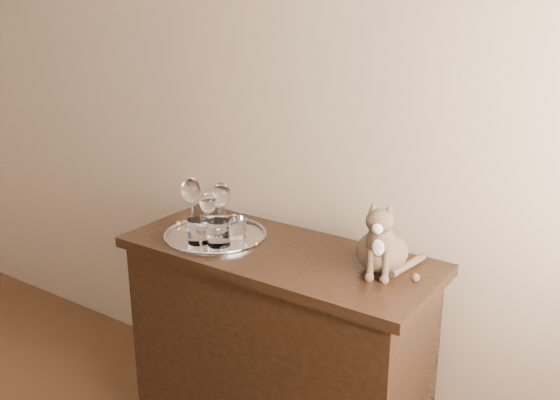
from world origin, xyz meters
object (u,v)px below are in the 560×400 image
(wine_glass_c, at_px, (192,203))
(tumbler_a, at_px, (219,233))
(tumbler_c, at_px, (237,227))
(wine_glass_b, at_px, (222,207))
(tray, at_px, (215,236))
(cat, at_px, (384,232))
(wine_glass_d, at_px, (208,214))
(tumbler_b, at_px, (198,231))
(sideboard, at_px, (278,350))

(wine_glass_c, height_order, tumbler_a, wine_glass_c)
(tumbler_c, bearing_deg, wine_glass_b, 165.04)
(wine_glass_b, relative_size, wine_glass_c, 0.93)
(tray, relative_size, cat, 1.47)
(tumbler_a, relative_size, cat, 0.36)
(tumbler_c, bearing_deg, wine_glass_d, -157.01)
(tray, bearing_deg, wine_glass_c, 176.08)
(tumbler_b, relative_size, tumbler_c, 1.15)
(sideboard, distance_m, wine_glass_c, 0.67)
(tumbler_a, xyz_separation_m, tumbler_c, (0.01, 0.10, -0.01))
(wine_glass_b, height_order, tumbler_c, wine_glass_b)
(sideboard, xyz_separation_m, tumbler_b, (-0.28, -0.12, 0.48))
(tray, bearing_deg, tumbler_b, -93.43)
(sideboard, relative_size, tumbler_c, 14.95)
(wine_glass_c, xyz_separation_m, wine_glass_d, (0.10, -0.02, -0.02))
(tray, distance_m, cat, 0.68)
(cat, bearing_deg, wine_glass_d, 172.60)
(wine_glass_b, bearing_deg, tumbler_a, -55.24)
(tumbler_a, distance_m, cat, 0.62)
(wine_glass_d, relative_size, cat, 0.63)
(wine_glass_b, relative_size, wine_glass_d, 1.15)
(sideboard, relative_size, tumbler_a, 12.32)
(wine_glass_c, bearing_deg, cat, 6.39)
(wine_glass_d, xyz_separation_m, cat, (0.69, 0.11, 0.04))
(tray, height_order, wine_glass_b, wine_glass_b)
(wine_glass_d, bearing_deg, wine_glass_c, 170.18)
(tumbler_b, height_order, cat, cat)
(cat, bearing_deg, tumbler_c, 169.87)
(tumbler_a, bearing_deg, tray, 137.48)
(sideboard, height_order, tumbler_c, tumbler_c)
(sideboard, xyz_separation_m, tumbler_c, (-0.19, 0.01, 0.47))
(wine_glass_d, height_order, tumbler_b, wine_glass_d)
(tray, relative_size, tumbler_a, 4.11)
(tumbler_b, bearing_deg, wine_glass_c, 139.96)
(tumbler_b, bearing_deg, wine_glass_d, 102.67)
(tray, xyz_separation_m, tumbler_b, (-0.01, -0.09, 0.05))
(wine_glass_b, bearing_deg, wine_glass_c, -154.39)
(wine_glass_b, relative_size, tumbler_b, 2.13)
(wine_glass_d, bearing_deg, cat, 8.74)
(sideboard, relative_size, wine_glass_b, 6.10)
(tray, xyz_separation_m, wine_glass_c, (-0.12, 0.01, 0.11))
(sideboard, xyz_separation_m, tumbler_a, (-0.20, -0.10, 0.48))
(tray, bearing_deg, wine_glass_b, 104.06)
(tray, xyz_separation_m, tumbler_c, (0.08, 0.04, 0.04))
(cat, bearing_deg, wine_glass_c, 170.26)
(tumbler_a, relative_size, tumbler_c, 1.21)
(tumbler_a, distance_m, tumbler_c, 0.10)
(sideboard, xyz_separation_m, tray, (-0.27, -0.03, 0.43))
(wine_glass_c, bearing_deg, tumbler_b, -40.04)
(wine_glass_c, bearing_deg, tumbler_a, -21.08)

